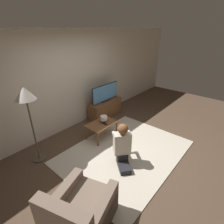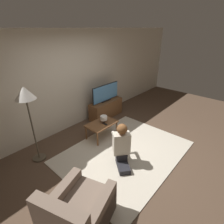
# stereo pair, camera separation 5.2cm
# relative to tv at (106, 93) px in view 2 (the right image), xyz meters

# --- Properties ---
(ground_plane) EXTENTS (10.00, 10.00, 0.00)m
(ground_plane) POSITION_rel_tv_xyz_m (-1.03, -1.57, -0.81)
(ground_plane) COLOR brown
(wall_back) EXTENTS (10.00, 0.06, 2.60)m
(wall_back) POSITION_rel_tv_xyz_m (-1.03, 0.36, 0.49)
(wall_back) COLOR beige
(wall_back) RESTS_ON ground_plane
(rug) EXTENTS (2.87, 2.15, 0.02)m
(rug) POSITION_rel_tv_xyz_m (-1.03, -1.57, -0.80)
(rug) COLOR beige
(rug) RESTS_ON ground_plane
(tv_stand) EXTENTS (1.15, 0.39, 0.54)m
(tv_stand) POSITION_rel_tv_xyz_m (0.00, -0.00, -0.54)
(tv_stand) COLOR brown
(tv_stand) RESTS_ON ground_plane
(tv) EXTENTS (1.07, 0.08, 0.53)m
(tv) POSITION_rel_tv_xyz_m (0.00, 0.00, 0.00)
(tv) COLOR black
(tv) RESTS_ON tv_stand
(coffee_table) EXTENTS (0.79, 0.49, 0.41)m
(coffee_table) POSITION_rel_tv_xyz_m (-0.93, -0.73, -0.44)
(coffee_table) COLOR brown
(coffee_table) RESTS_ON ground_plane
(floor_lamp) EXTENTS (0.38, 0.38, 1.65)m
(floor_lamp) POSITION_rel_tv_xyz_m (-2.45, -0.28, 0.60)
(floor_lamp) COLOR #4C4233
(floor_lamp) RESTS_ON ground_plane
(armchair) EXTENTS (1.08, 0.99, 0.85)m
(armchair) POSITION_rel_tv_xyz_m (-2.80, -2.10, -0.52)
(armchair) COLOR #7A6656
(armchair) RESTS_ON ground_plane
(person_kneeling) EXTENTS (0.69, 0.77, 0.93)m
(person_kneeling) POSITION_rel_tv_xyz_m (-1.37, -1.73, -0.32)
(person_kneeling) COLOR #232328
(person_kneeling) RESTS_ON rug
(table_lamp) EXTENTS (0.18, 0.18, 0.17)m
(table_lamp) POSITION_rel_tv_xyz_m (-0.84, -0.72, -0.29)
(table_lamp) COLOR #4C3823
(table_lamp) RESTS_ON coffee_table
(remote) EXTENTS (0.04, 0.15, 0.02)m
(remote) POSITION_rel_tv_xyz_m (-0.92, -0.82, -0.38)
(remote) COLOR black
(remote) RESTS_ON coffee_table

